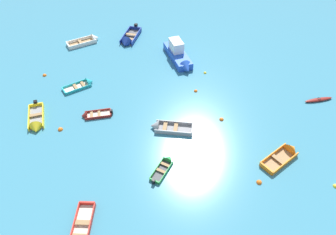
% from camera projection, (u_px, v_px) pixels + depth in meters
% --- Properties ---
extents(rowboat_turquoise_near_camera, '(3.14, 3.17, 1.12)m').
position_uv_depth(rowboat_turquoise_near_camera, '(85.00, 84.00, 34.03)').
color(rowboat_turquoise_near_camera, beige).
rests_on(rowboat_turquoise_near_camera, ground_plane).
extents(kayak_maroon_center, '(2.96, 1.75, 0.29)m').
position_uv_depth(kayak_maroon_center, '(319.00, 100.00, 32.17)').
color(kayak_maroon_center, maroon).
rests_on(kayak_maroon_center, ground_plane).
extents(rowboat_green_midfield_left, '(1.58, 3.08, 0.85)m').
position_uv_depth(rowboat_green_midfield_left, '(166.00, 164.00, 26.25)').
color(rowboat_green_midfield_left, '#4C4C51').
rests_on(rowboat_green_midfield_left, ground_plane).
extents(rowboat_white_far_back, '(3.90, 3.75, 1.29)m').
position_uv_depth(rowboat_white_far_back, '(90.00, 40.00, 40.44)').
color(rowboat_white_far_back, '#99754C').
rests_on(rowboat_white_far_back, ground_plane).
extents(motor_launch_blue_cluster_outer, '(4.72, 6.17, 2.38)m').
position_uv_depth(motor_launch_blue_cluster_outer, '(179.00, 55.00, 37.09)').
color(motor_launch_blue_cluster_outer, blue).
rests_on(motor_launch_blue_cluster_outer, ground_plane).
extents(rowboat_yellow_outer_right, '(3.07, 4.04, 1.26)m').
position_uv_depth(rowboat_yellow_outer_right, '(36.00, 123.00, 29.64)').
color(rowboat_yellow_outer_right, gray).
rests_on(rowboat_yellow_outer_right, ground_plane).
extents(rowboat_deep_blue_back_row_right, '(1.75, 4.86, 1.52)m').
position_uv_depth(rowboat_deep_blue_back_row_right, '(128.00, 40.00, 40.39)').
color(rowboat_deep_blue_back_row_right, '#4C4C51').
rests_on(rowboat_deep_blue_back_row_right, ground_plane).
extents(rowboat_orange_far_left, '(3.44, 3.85, 1.27)m').
position_uv_depth(rowboat_orange_far_left, '(286.00, 153.00, 27.04)').
color(rowboat_orange_far_left, '#99754C').
rests_on(rowboat_orange_far_left, ground_plane).
extents(rowboat_maroon_distant_center, '(3.03, 2.08, 0.95)m').
position_uv_depth(rowboat_maroon_distant_center, '(90.00, 115.00, 30.52)').
color(rowboat_maroon_distant_center, beige).
rests_on(rowboat_maroon_distant_center, ground_plane).
extents(rowboat_grey_near_right, '(4.10, 1.76, 1.25)m').
position_uv_depth(rowboat_grey_near_right, '(163.00, 127.00, 29.26)').
color(rowboat_grey_near_right, gray).
rests_on(rowboat_grey_near_right, ground_plane).
extents(mooring_buoy_central, '(0.42, 0.42, 0.42)m').
position_uv_depth(mooring_buoy_central, '(221.00, 120.00, 30.27)').
color(mooring_buoy_central, orange).
rests_on(mooring_buoy_central, ground_plane).
extents(mooring_buoy_midfield, '(0.40, 0.40, 0.40)m').
position_uv_depth(mooring_buoy_midfield, '(335.00, 186.00, 24.87)').
color(mooring_buoy_midfield, yellow).
rests_on(mooring_buoy_midfield, ground_plane).
extents(mooring_buoy_far_field, '(0.46, 0.46, 0.46)m').
position_uv_depth(mooring_buoy_far_field, '(61.00, 130.00, 29.31)').
color(mooring_buoy_far_field, orange).
rests_on(mooring_buoy_far_field, ground_plane).
extents(mooring_buoy_outer_edge, '(0.44, 0.44, 0.44)m').
position_uv_depth(mooring_buoy_outer_edge, '(45.00, 76.00, 35.35)').
color(mooring_buoy_outer_edge, orange).
rests_on(mooring_buoy_outer_edge, ground_plane).
extents(mooring_buoy_between_boats_right, '(0.38, 0.38, 0.38)m').
position_uv_depth(mooring_buoy_between_boats_right, '(196.00, 91.00, 33.36)').
color(mooring_buoy_between_boats_right, orange).
rests_on(mooring_buoy_between_boats_right, ground_plane).
extents(mooring_buoy_trailing, '(0.45, 0.45, 0.45)m').
position_uv_depth(mooring_buoy_trailing, '(259.00, 183.00, 25.12)').
color(mooring_buoy_trailing, orange).
rests_on(mooring_buoy_trailing, ground_plane).
extents(mooring_buoy_near_foreground, '(0.34, 0.34, 0.34)m').
position_uv_depth(mooring_buoy_near_foreground, '(205.00, 73.00, 35.69)').
color(mooring_buoy_near_foreground, yellow).
rests_on(mooring_buoy_near_foreground, ground_plane).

